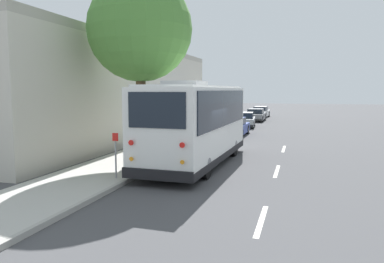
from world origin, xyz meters
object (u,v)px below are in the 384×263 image
Objects in this scene: street_tree at (141,23)px; parked_sedan_white at (261,112)px; shuttle_bus at (197,120)px; parked_sedan_blue at (234,127)px; sign_post_near at (116,155)px; sign_post_far at (140,146)px; parked_sedan_gray at (256,115)px; parked_sedan_silver at (245,120)px.

parked_sedan_white is at bearing -3.97° from street_tree.
parked_sedan_blue is (10.97, 0.27, -1.34)m from shuttle_bus.
street_tree reaches higher than parked_sedan_blue.
parked_sedan_blue is 2.77× the size of sign_post_near.
sign_post_far reaches higher than parked_sedan_white.
shuttle_bus is at bearing -84.71° from street_tree.
sign_post_far is at bearing -0.00° from sign_post_near.
street_tree is (-0.23, 2.46, 4.23)m from shuttle_bus.
parked_sedan_white is (19.06, 0.09, 0.00)m from parked_sedan_blue.
street_tree is at bearing 174.65° from parked_sedan_gray.
street_tree is 5.46m from sign_post_far.
street_tree is at bearing 8.94° from sign_post_near.
parked_sedan_white is at bearing 0.53° from parked_sedan_gray.
shuttle_bus is 5.47× the size of sign_post_far.
sign_post_far reaches higher than parked_sedan_blue.
shuttle_bus is 24.35m from parked_sedan_gray.
sign_post_far is (-12.80, 1.62, 0.39)m from parked_sedan_blue.
shuttle_bus is 1.03× the size of street_tree.
parked_sedan_silver is 0.95× the size of parked_sedan_white.
street_tree is 6.38m from sign_post_near.
shuttle_bus is at bearing -177.83° from parked_sedan_blue.
street_tree reaches higher than sign_post_far.
parked_sedan_gray is at bearing -3.52° from sign_post_far.
sign_post_near reaches higher than parked_sedan_blue.
sign_post_near is (-28.19, 1.61, 0.37)m from parked_sedan_gray.
sign_post_far is (-19.34, 1.43, 0.38)m from parked_sedan_silver.
shuttle_bus reaches higher than parked_sedan_silver.
street_tree is at bearing 19.74° from sign_post_far.
shuttle_bus reaches higher than sign_post_near.
parked_sedan_silver is 19.40m from sign_post_far.
sign_post_near is 0.98× the size of sign_post_far.
parked_sedan_white is 30.84m from street_tree.
sign_post_far is (2.05, -0.00, 0.01)m from sign_post_near.
parked_sedan_silver is (6.54, 0.19, 0.00)m from parked_sedan_blue.
shuttle_bus is 2.79m from sign_post_far.
shuttle_bus is at bearing -25.90° from sign_post_near.
parked_sedan_gray is 26.19m from sign_post_far.
parked_sedan_blue is at bearing 3.10° from shuttle_bus.
parked_sedan_white is 31.90m from sign_post_far.
shuttle_bus is 2.01× the size of parked_sedan_blue.
parked_sedan_silver is at bearing 3.20° from shuttle_bus.
shuttle_bus is 2.10× the size of parked_sedan_silver.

